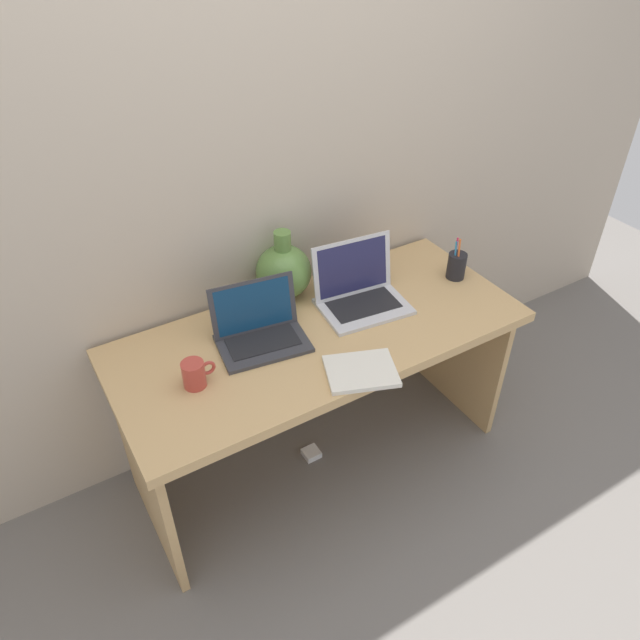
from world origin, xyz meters
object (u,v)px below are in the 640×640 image
at_px(coffee_mug, 195,374).
at_px(pen_cup, 456,265).
at_px(laptop_left, 259,326).
at_px(green_vase, 284,271).
at_px(notebook_stack, 361,371).
at_px(power_brick, 311,453).
at_px(laptop_right, 358,288).

height_order(coffee_mug, pen_cup, pen_cup).
bearing_deg(laptop_left, pen_cup, -3.64).
height_order(green_vase, pen_cup, green_vase).
bearing_deg(notebook_stack, green_vase, 90.11).
bearing_deg(power_brick, laptop_right, 13.64).
xyz_separation_m(laptop_right, pen_cup, (0.45, -0.06, -0.01)).
height_order(coffee_mug, power_brick, coffee_mug).
xyz_separation_m(notebook_stack, coffee_mug, (-0.50, 0.24, 0.04)).
xyz_separation_m(laptop_right, notebook_stack, (-0.22, -0.35, -0.05)).
height_order(laptop_left, pen_cup, laptop_left).
bearing_deg(laptop_right, laptop_left, -179.11).
bearing_deg(notebook_stack, laptop_right, 57.65).
relative_size(green_vase, power_brick, 4.06).
distance_m(laptop_left, pen_cup, 0.89).
bearing_deg(notebook_stack, laptop_left, 121.81).
bearing_deg(laptop_right, coffee_mug, -170.90).
bearing_deg(green_vase, laptop_right, -40.95).
relative_size(laptop_right, pen_cup, 1.89).
xyz_separation_m(green_vase, pen_cup, (0.67, -0.26, -0.05)).
distance_m(laptop_left, coffee_mug, 0.31).
height_order(green_vase, power_brick, green_vase).
bearing_deg(notebook_stack, power_brick, 96.81).
xyz_separation_m(pen_cup, power_brick, (-0.70, 0.00, -0.75)).
relative_size(laptop_right, green_vase, 1.26).
xyz_separation_m(laptop_left, pen_cup, (0.88, -0.06, 0.00)).
bearing_deg(coffee_mug, green_vase, 31.73).
bearing_deg(power_brick, green_vase, 82.57).
xyz_separation_m(coffee_mug, power_brick, (0.47, 0.05, -0.74)).
bearing_deg(power_brick, laptop_left, 162.76).
relative_size(laptop_left, laptop_right, 0.96).
bearing_deg(green_vase, power_brick, -97.43).
relative_size(coffee_mug, pen_cup, 0.61).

